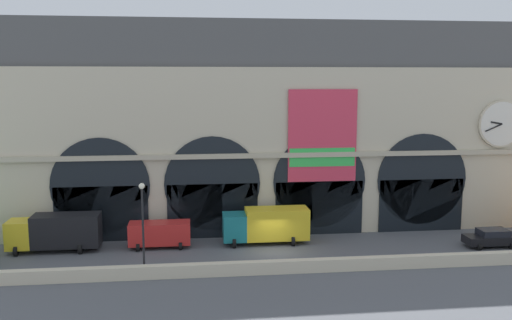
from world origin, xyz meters
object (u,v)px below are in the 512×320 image
(van_midwest, at_px, (160,233))
(street_lamp_quayside, at_px, (143,217))
(box_truck_center, at_px, (267,224))
(box_truck_west, at_px, (56,231))
(car_east, at_px, (491,238))

(van_midwest, distance_m, street_lamp_quayside, 7.41)
(box_truck_center, bearing_deg, street_lamp_quayside, -146.07)
(van_midwest, xyz_separation_m, box_truck_center, (9.28, 0.11, 0.45))
(box_truck_west, distance_m, car_east, 37.10)
(van_midwest, distance_m, box_truck_center, 9.30)
(car_east, bearing_deg, box_truck_west, 175.14)
(box_truck_west, relative_size, car_east, 1.70)
(box_truck_west, distance_m, van_midwest, 8.61)
(box_truck_west, relative_size, box_truck_center, 1.00)
(box_truck_west, bearing_deg, van_midwest, 0.11)
(box_truck_west, relative_size, street_lamp_quayside, 1.09)
(box_truck_center, bearing_deg, van_midwest, -179.30)
(car_east, bearing_deg, box_truck_center, 170.26)
(street_lamp_quayside, bearing_deg, van_midwest, 83.36)
(van_midwest, xyz_separation_m, street_lamp_quayside, (-0.77, -6.65, 3.17))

